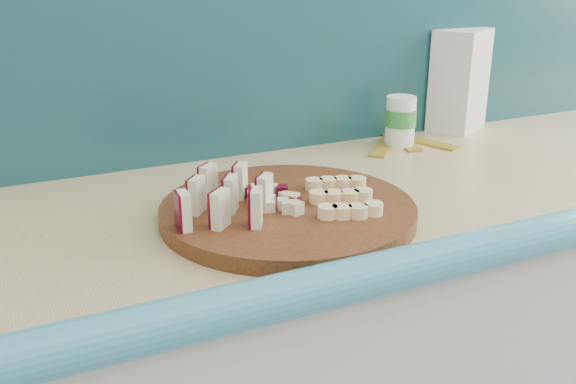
% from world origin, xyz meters
% --- Properties ---
extents(kitchen_counter, '(2.20, 0.63, 0.91)m').
position_xyz_m(kitchen_counter, '(0.10, 1.50, 0.46)').
color(kitchen_counter, silver).
rests_on(kitchen_counter, ground).
extents(backsplash, '(2.20, 0.02, 0.50)m').
position_xyz_m(backsplash, '(0.10, 1.79, 1.16)').
color(backsplash, teal).
rests_on(backsplash, kitchen_counter).
extents(cutting_board, '(0.51, 0.51, 0.03)m').
position_xyz_m(cutting_board, '(-0.54, 1.42, 0.92)').
color(cutting_board, '#421B0E').
rests_on(cutting_board, kitchen_counter).
extents(apple_wedges, '(0.16, 0.18, 0.06)m').
position_xyz_m(apple_wedges, '(-0.64, 1.43, 0.96)').
color(apple_wedges, beige).
rests_on(apple_wedges, cutting_board).
extents(apple_chunks, '(0.07, 0.07, 0.02)m').
position_xyz_m(apple_chunks, '(-0.56, 1.43, 0.95)').
color(apple_chunks, '#FBECC9').
rests_on(apple_chunks, cutting_board).
extents(banana_slices, '(0.14, 0.17, 0.02)m').
position_xyz_m(banana_slices, '(-0.46, 1.39, 0.94)').
color(banana_slices, '#FEE19B').
rests_on(banana_slices, cutting_board).
extents(flour_bag, '(0.17, 0.15, 0.23)m').
position_xyz_m(flour_bag, '(0.07, 1.76, 1.03)').
color(flour_bag, white).
rests_on(flour_bag, kitchen_counter).
extents(canister, '(0.07, 0.07, 0.11)m').
position_xyz_m(canister, '(-0.14, 1.69, 0.97)').
color(canister, white).
rests_on(canister, kitchen_counter).
extents(banana_peel, '(0.21, 0.19, 0.01)m').
position_xyz_m(banana_peel, '(-0.13, 1.70, 0.91)').
color(banana_peel, gold).
rests_on(banana_peel, kitchen_counter).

